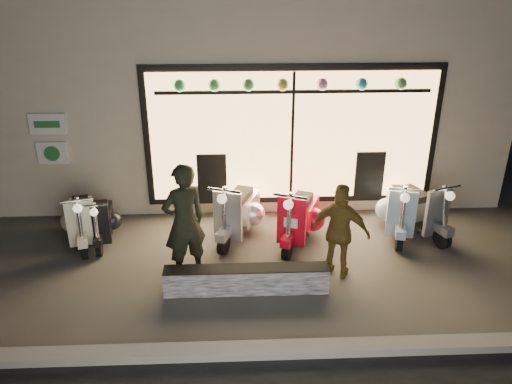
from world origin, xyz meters
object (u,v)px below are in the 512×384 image
scooter_silver (239,210)px  scooter_red (300,216)px  woman (340,232)px  man (184,222)px  graffiti_barrier (246,279)px

scooter_silver → scooter_red: (1.06, -0.24, -0.01)m
scooter_silver → woman: bearing=-24.3°
woman → man: bearing=21.7°
woman → graffiti_barrier: bearing=39.1°
graffiti_barrier → scooter_silver: size_ratio=1.59×
scooter_silver → scooter_red: bearing=7.1°
scooter_silver → scooter_red: 1.09m
scooter_silver → scooter_red: scooter_silver is taller
man → woman: (2.34, -0.12, -0.16)m
scooter_silver → woman: 2.13m
scooter_silver → scooter_red: size_ratio=1.03×
scooter_red → man: 2.25m
scooter_red → man: (-1.89, -1.11, 0.49)m
man → woman: 2.34m
scooter_red → woman: (0.44, -1.23, 0.33)m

